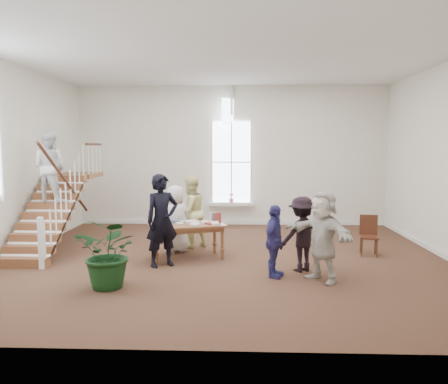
{
  "coord_description": "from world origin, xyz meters",
  "views": [
    {
      "loc": [
        0.29,
        -9.73,
        2.56
      ],
      "look_at": [
        -0.09,
        0.4,
        1.5
      ],
      "focal_mm": 35.0,
      "sensor_mm": 36.0,
      "label": 1
    }
  ],
  "objects_px": {
    "elderly_woman": "(176,219)",
    "floor_plant": "(110,253)",
    "library_table": "(188,228)",
    "side_chair": "(369,233)",
    "person_yellow": "(190,212)",
    "woman_cluster_a": "(274,241)",
    "woman_cluster_c": "(323,236)",
    "woman_cluster_b": "(302,234)",
    "police_officer": "(162,220)"
  },
  "relations": [
    {
      "from": "elderly_woman",
      "to": "floor_plant",
      "type": "xyz_separation_m",
      "value": [
        -0.78,
        -2.73,
        -0.17
      ]
    },
    {
      "from": "library_table",
      "to": "side_chair",
      "type": "bearing_deg",
      "value": -12.17
    },
    {
      "from": "person_yellow",
      "to": "side_chair",
      "type": "bearing_deg",
      "value": 130.76
    },
    {
      "from": "woman_cluster_a",
      "to": "side_chair",
      "type": "bearing_deg",
      "value": -30.53
    },
    {
      "from": "elderly_woman",
      "to": "floor_plant",
      "type": "relative_size",
      "value": 1.26
    },
    {
      "from": "library_table",
      "to": "woman_cluster_c",
      "type": "bearing_deg",
      "value": -48.41
    },
    {
      "from": "library_table",
      "to": "elderly_woman",
      "type": "distance_m",
      "value": 0.71
    },
    {
      "from": "woman_cluster_b",
      "to": "floor_plant",
      "type": "xyz_separation_m",
      "value": [
        -3.61,
        -1.23,
        -0.12
      ]
    },
    {
      "from": "elderly_woman",
      "to": "floor_plant",
      "type": "height_order",
      "value": "elderly_woman"
    },
    {
      "from": "person_yellow",
      "to": "side_chair",
      "type": "distance_m",
      "value": 4.36
    },
    {
      "from": "woman_cluster_a",
      "to": "side_chair",
      "type": "relative_size",
      "value": 1.52
    },
    {
      "from": "police_officer",
      "to": "woman_cluster_b",
      "type": "bearing_deg",
      "value": -38.47
    },
    {
      "from": "police_officer",
      "to": "woman_cluster_c",
      "type": "bearing_deg",
      "value": -49.16
    },
    {
      "from": "elderly_woman",
      "to": "woman_cluster_a",
      "type": "height_order",
      "value": "elderly_woman"
    },
    {
      "from": "elderly_woman",
      "to": "woman_cluster_b",
      "type": "distance_m",
      "value": 3.2
    },
    {
      "from": "person_yellow",
      "to": "floor_plant",
      "type": "distance_m",
      "value": 3.42
    },
    {
      "from": "woman_cluster_a",
      "to": "side_chair",
      "type": "xyz_separation_m",
      "value": [
        2.37,
        1.87,
        -0.19
      ]
    },
    {
      "from": "police_officer",
      "to": "side_chair",
      "type": "relative_size",
      "value": 2.1
    },
    {
      "from": "police_officer",
      "to": "side_chair",
      "type": "bearing_deg",
      "value": -19.65
    },
    {
      "from": "woman_cluster_c",
      "to": "side_chair",
      "type": "xyz_separation_m",
      "value": [
        1.47,
        2.07,
        -0.35
      ]
    },
    {
      "from": "library_table",
      "to": "floor_plant",
      "type": "xyz_separation_m",
      "value": [
        -1.15,
        -2.13,
        -0.06
      ]
    },
    {
      "from": "woman_cluster_b",
      "to": "woman_cluster_a",
      "type": "bearing_deg",
      "value": 8.76
    },
    {
      "from": "library_table",
      "to": "woman_cluster_a",
      "type": "distance_m",
      "value": 2.31
    },
    {
      "from": "person_yellow",
      "to": "woman_cluster_b",
      "type": "bearing_deg",
      "value": 100.14
    },
    {
      "from": "woman_cluster_c",
      "to": "side_chair",
      "type": "distance_m",
      "value": 2.56
    },
    {
      "from": "elderly_woman",
      "to": "person_yellow",
      "type": "bearing_deg",
      "value": -153.51
    },
    {
      "from": "elderly_woman",
      "to": "woman_cluster_a",
      "type": "distance_m",
      "value": 2.96
    },
    {
      "from": "elderly_woman",
      "to": "police_officer",
      "type": "bearing_deg",
      "value": 52.88
    },
    {
      "from": "woman_cluster_a",
      "to": "woman_cluster_b",
      "type": "height_order",
      "value": "woman_cluster_b"
    },
    {
      "from": "police_officer",
      "to": "woman_cluster_a",
      "type": "xyz_separation_m",
      "value": [
        2.33,
        -0.7,
        -0.28
      ]
    },
    {
      "from": "person_yellow",
      "to": "library_table",
      "type": "bearing_deg",
      "value": 51.86
    },
    {
      "from": "person_yellow",
      "to": "floor_plant",
      "type": "height_order",
      "value": "person_yellow"
    },
    {
      "from": "floor_plant",
      "to": "side_chair",
      "type": "distance_m",
      "value": 6.0
    },
    {
      "from": "person_yellow",
      "to": "woman_cluster_c",
      "type": "xyz_separation_m",
      "value": [
        2.83,
        -2.65,
        -0.04
      ]
    },
    {
      "from": "floor_plant",
      "to": "woman_cluster_b",
      "type": "bearing_deg",
      "value": 18.76
    },
    {
      "from": "woman_cluster_c",
      "to": "library_table",
      "type": "bearing_deg",
      "value": -156.26
    },
    {
      "from": "woman_cluster_a",
      "to": "police_officer",
      "type": "bearing_deg",
      "value": 94.51
    },
    {
      "from": "police_officer",
      "to": "woman_cluster_c",
      "type": "distance_m",
      "value": 3.35
    },
    {
      "from": "police_officer",
      "to": "woman_cluster_c",
      "type": "relative_size",
      "value": 1.13
    },
    {
      "from": "library_table",
      "to": "elderly_woman",
      "type": "bearing_deg",
      "value": 102.41
    },
    {
      "from": "library_table",
      "to": "woman_cluster_c",
      "type": "relative_size",
      "value": 1.07
    },
    {
      "from": "woman_cluster_b",
      "to": "police_officer",
      "type": "bearing_deg",
      "value": -33.04
    },
    {
      "from": "elderly_woman",
      "to": "woman_cluster_a",
      "type": "bearing_deg",
      "value": 106.23
    },
    {
      "from": "woman_cluster_a",
      "to": "woman_cluster_b",
      "type": "bearing_deg",
      "value": -31.82
    },
    {
      "from": "woman_cluster_c",
      "to": "person_yellow",
      "type": "bearing_deg",
      "value": -170.03
    },
    {
      "from": "library_table",
      "to": "person_yellow",
      "type": "bearing_deg",
      "value": 74.32
    },
    {
      "from": "woman_cluster_b",
      "to": "side_chair",
      "type": "distance_m",
      "value": 2.28
    },
    {
      "from": "woman_cluster_a",
      "to": "woman_cluster_c",
      "type": "relative_size",
      "value": 0.82
    },
    {
      "from": "woman_cluster_b",
      "to": "library_table",
      "type": "bearing_deg",
      "value": -48.32
    },
    {
      "from": "woman_cluster_b",
      "to": "side_chair",
      "type": "xyz_separation_m",
      "value": [
        1.77,
        1.42,
        -0.25
      ]
    }
  ]
}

